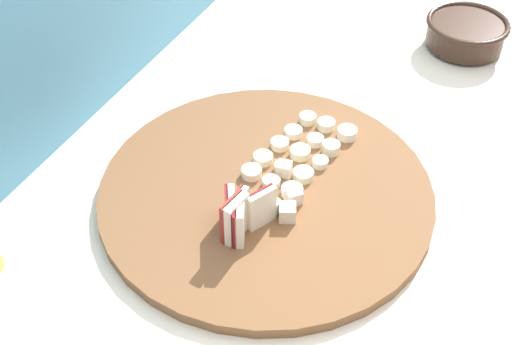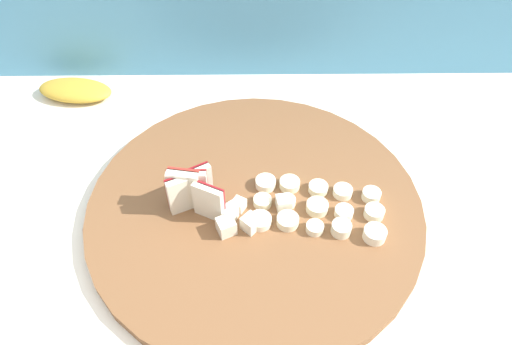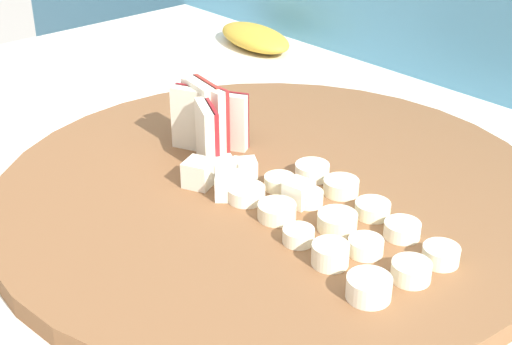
{
  "view_description": "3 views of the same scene",
  "coord_description": "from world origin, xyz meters",
  "px_view_note": "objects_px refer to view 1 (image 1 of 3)",
  "views": [
    {
      "loc": [
        -0.72,
        -0.18,
        1.61
      ],
      "look_at": [
        -0.11,
        0.12,
        0.98
      ],
      "focal_mm": 49.14,
      "sensor_mm": 36.0,
      "label": 1
    },
    {
      "loc": [
        -0.11,
        -0.29,
        1.44
      ],
      "look_at": [
        -0.11,
        0.14,
        0.97
      ],
      "focal_mm": 32.57,
      "sensor_mm": 36.0,
      "label": 2
    },
    {
      "loc": [
        0.27,
        -0.25,
        1.23
      ],
      "look_at": [
        -0.11,
        0.09,
        0.97
      ],
      "focal_mm": 51.28,
      "sensor_mm": 36.0,
      "label": 3
    }
  ],
  "objects_px": {
    "cutting_board": "(266,193)",
    "apple_dice_pile": "(282,197)",
    "banana_slice_rows": "(301,152)",
    "ceramic_bowl": "(466,32)",
    "apple_wedge_fan": "(239,215)"
  },
  "relations": [
    {
      "from": "ceramic_bowl",
      "to": "apple_dice_pile",
      "type": "bearing_deg",
      "value": 166.56
    },
    {
      "from": "cutting_board",
      "to": "ceramic_bowl",
      "type": "bearing_deg",
      "value": -17.02
    },
    {
      "from": "cutting_board",
      "to": "banana_slice_rows",
      "type": "distance_m",
      "value": 0.09
    },
    {
      "from": "apple_wedge_fan",
      "to": "banana_slice_rows",
      "type": "bearing_deg",
      "value": -4.25
    },
    {
      "from": "apple_dice_pile",
      "to": "apple_wedge_fan",
      "type": "bearing_deg",
      "value": 158.95
    },
    {
      "from": "apple_dice_pile",
      "to": "banana_slice_rows",
      "type": "bearing_deg",
      "value": 8.56
    },
    {
      "from": "apple_dice_pile",
      "to": "banana_slice_rows",
      "type": "height_order",
      "value": "apple_dice_pile"
    },
    {
      "from": "apple_dice_pile",
      "to": "ceramic_bowl",
      "type": "bearing_deg",
      "value": -13.44
    },
    {
      "from": "apple_dice_pile",
      "to": "ceramic_bowl",
      "type": "height_order",
      "value": "ceramic_bowl"
    },
    {
      "from": "apple_wedge_fan",
      "to": "apple_dice_pile",
      "type": "relative_size",
      "value": 0.77
    },
    {
      "from": "cutting_board",
      "to": "banana_slice_rows",
      "type": "bearing_deg",
      "value": -10.26
    },
    {
      "from": "banana_slice_rows",
      "to": "apple_wedge_fan",
      "type": "bearing_deg",
      "value": 175.75
    },
    {
      "from": "cutting_board",
      "to": "apple_dice_pile",
      "type": "xyz_separation_m",
      "value": [
        -0.01,
        -0.03,
        0.02
      ]
    },
    {
      "from": "apple_wedge_fan",
      "to": "apple_dice_pile",
      "type": "distance_m",
      "value": 0.08
    },
    {
      "from": "cutting_board",
      "to": "apple_wedge_fan",
      "type": "relative_size",
      "value": 5.89
    }
  ]
}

